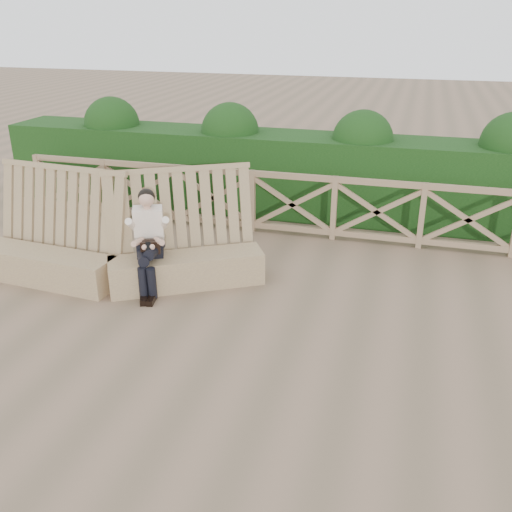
# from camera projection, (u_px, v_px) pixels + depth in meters

# --- Properties ---
(ground) EXTENTS (60.00, 60.00, 0.00)m
(ground) POSITION_uv_depth(u_px,v_px,m) (228.00, 335.00, 6.89)
(ground) COLOR brown
(ground) RESTS_ON ground
(bench) EXTENTS (4.15, 1.75, 1.59)m
(bench) POSITION_uv_depth(u_px,v_px,m) (116.00, 255.00, 8.12)
(bench) COLOR #83664B
(bench) RESTS_ON ground
(woman) EXTENTS (0.55, 0.90, 1.42)m
(woman) POSITION_uv_depth(u_px,v_px,m) (149.00, 238.00, 7.76)
(woman) COLOR black
(woman) RESTS_ON ground
(guardrail) EXTENTS (10.10, 0.09, 1.10)m
(guardrail) POSITION_uv_depth(u_px,v_px,m) (292.00, 204.00, 9.76)
(guardrail) COLOR #81664B
(guardrail) RESTS_ON ground
(hedge) EXTENTS (12.00, 1.20, 1.50)m
(hedge) POSITION_uv_depth(u_px,v_px,m) (306.00, 175.00, 10.75)
(hedge) COLOR black
(hedge) RESTS_ON ground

